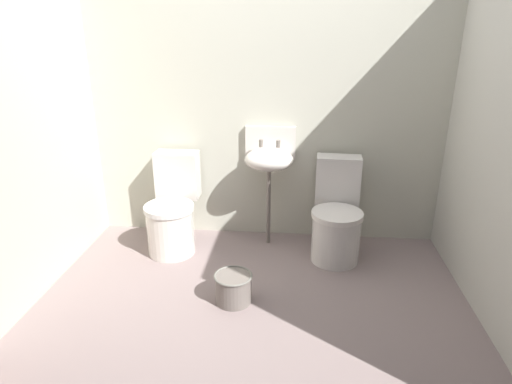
% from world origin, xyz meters
% --- Properties ---
extents(ground_plane, '(3.35, 2.53, 0.08)m').
position_xyz_m(ground_plane, '(0.00, 0.00, -0.04)').
color(ground_plane, gray).
extents(wall_back, '(3.35, 0.10, 2.22)m').
position_xyz_m(wall_back, '(0.00, 1.11, 1.11)').
color(wall_back, beige).
rests_on(wall_back, ground).
extents(wall_left, '(0.10, 2.33, 2.22)m').
position_xyz_m(wall_left, '(-1.52, 0.10, 1.11)').
color(wall_left, beige).
rests_on(wall_left, ground).
extents(wall_right, '(0.10, 2.33, 2.22)m').
position_xyz_m(wall_right, '(1.52, 0.10, 1.11)').
color(wall_right, '#B9B7AC').
rests_on(wall_right, ground).
extents(toilet_left, '(0.40, 0.59, 0.78)m').
position_xyz_m(toilet_left, '(-0.74, 0.71, 0.32)').
color(toilet_left, silver).
rests_on(toilet_left, ground).
extents(toilet_right, '(0.42, 0.61, 0.78)m').
position_xyz_m(toilet_right, '(0.60, 0.71, 0.32)').
color(toilet_right, silver).
rests_on(toilet_right, ground).
extents(sink, '(0.42, 0.35, 0.99)m').
position_xyz_m(sink, '(0.05, 0.90, 0.75)').
color(sink, slate).
rests_on(sink, ground).
extents(bucket, '(0.26, 0.26, 0.21)m').
position_xyz_m(bucket, '(-0.13, -0.01, 0.11)').
color(bucket, slate).
rests_on(bucket, ground).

